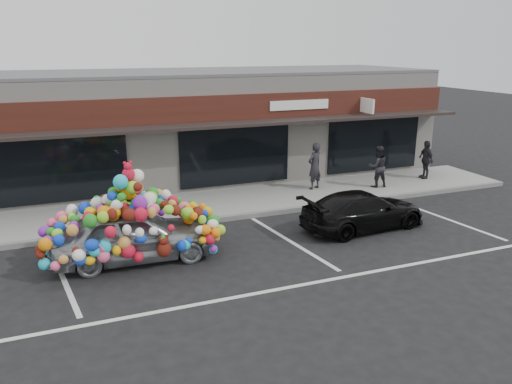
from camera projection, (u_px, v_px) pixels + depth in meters
name	position (u px, v px, depth m)	size (l,w,h in m)	color
ground	(195.00, 259.00, 12.82)	(90.00, 90.00, 0.00)	black
shop_building	(139.00, 127.00, 19.75)	(24.00, 7.20, 4.31)	beige
sidewalk	(164.00, 210.00, 16.37)	(26.00, 3.00, 0.15)	gray
kerb	(174.00, 225.00, 15.03)	(26.00, 0.18, 0.16)	slate
parking_stripe_left	(62.00, 276.00, 11.88)	(0.12, 4.40, 0.01)	silver
parking_stripe_mid	(290.00, 241.00, 13.97)	(0.12, 4.40, 0.01)	silver
parking_stripe_right	(444.00, 218.00, 15.85)	(0.12, 4.40, 0.01)	silver
lane_line	(305.00, 284.00, 11.46)	(14.00, 0.12, 0.01)	silver
toy_car	(133.00, 228.00, 12.57)	(2.97, 4.43, 2.54)	#B9BDC5
black_sedan	(363.00, 210.00, 14.83)	(3.89, 1.58, 1.13)	black
pedestrian_a	(315.00, 166.00, 18.33)	(0.63, 0.41, 1.72)	black
pedestrian_b	(378.00, 166.00, 18.63)	(0.76, 0.59, 1.56)	black
pedestrian_c	(426.00, 159.00, 19.87)	(0.37, 0.89, 1.52)	black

